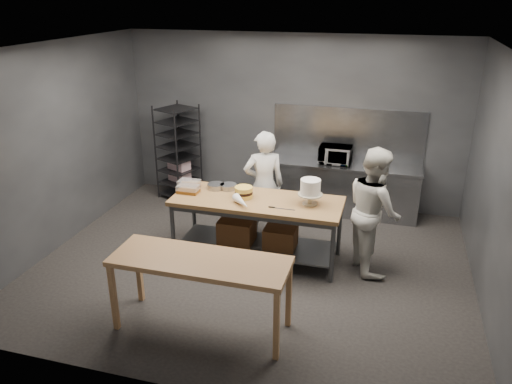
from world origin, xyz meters
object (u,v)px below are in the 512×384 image
speed_rack (178,153)px  frosted_cake_stand (310,189)px  work_table (256,221)px  near_counter (200,266)px  chef_right (374,210)px  microwave (335,155)px  chef_behind (264,185)px  layer_cake (244,192)px

speed_rack → frosted_cake_stand: bearing=-33.5°
speed_rack → frosted_cake_stand: 3.34m
work_table → near_counter: size_ratio=1.20×
near_counter → chef_right: chef_right is taller
microwave → chef_right: bearing=-66.8°
chef_behind → frosted_cake_stand: (0.83, -0.66, 0.29)m
work_table → microwave: size_ratio=4.43×
near_counter → chef_right: bearing=47.2°
speed_rack → layer_cake: (1.83, -1.85, 0.14)m
near_counter → chef_right: 2.61m
chef_right → layer_cake: 1.81m
speed_rack → layer_cake: size_ratio=6.88×
speed_rack → layer_cake: speed_rack is taller
near_counter → chef_right: (1.77, 1.91, 0.07)m
near_counter → frosted_cake_stand: (0.91, 1.78, 0.34)m
layer_cake → chef_behind: bearing=80.3°
layer_cake → chef_right: bearing=4.6°
frosted_cake_stand → layer_cake: frosted_cake_stand is taller
work_table → speed_rack: bearing=137.4°
work_table → frosted_cake_stand: bearing=1.8°
work_table → speed_rack: size_ratio=1.37×
near_counter → chef_right: size_ratio=1.13×
microwave → frosted_cake_stand: 1.92m
chef_right → frosted_cake_stand: chef_right is taller
work_table → frosted_cake_stand: 0.96m
speed_rack → near_counter: bearing=-62.7°
chef_behind → layer_cake: bearing=56.6°
near_counter → frosted_cake_stand: 2.03m
frosted_cake_stand → work_table: bearing=-178.2°
speed_rack → microwave: bearing=1.6°
microwave → frosted_cake_stand: frosted_cake_stand is taller
microwave → work_table: bearing=-113.7°
speed_rack → chef_right: (3.64, -1.70, 0.03)m
microwave → layer_cake: size_ratio=2.13×
near_counter → chef_behind: chef_behind is taller
speed_rack → chef_right: 4.02m
microwave → layer_cake: 2.19m
chef_behind → microwave: bearing=-150.0°
layer_cake → frosted_cake_stand: bearing=0.8°
chef_behind → work_table: bearing=72.2°
layer_cake → microwave: bearing=61.7°
chef_behind → chef_right: chef_right is taller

